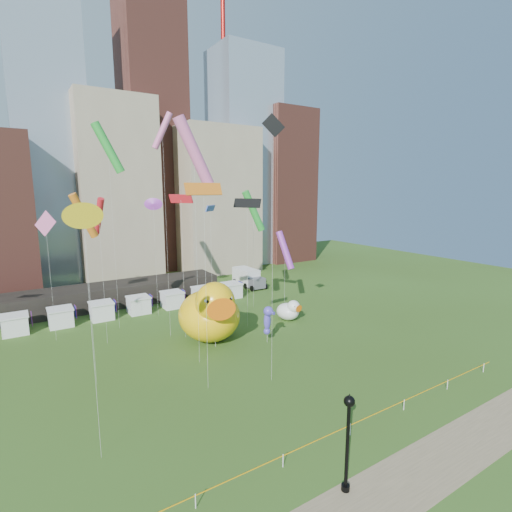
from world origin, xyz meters
TOP-DOWN VIEW (x-y plane):
  - ground at (0.00, 0.00)m, footprint 160.00×160.00m
  - skyline at (2.25, 61.06)m, footprint 101.00×23.00m
  - crane_right at (30.89, 64.00)m, footprint 23.00×1.00m
  - pavilion at (-4.00, 42.00)m, footprint 38.00×6.00m
  - vendor_tents at (1.02, 36.00)m, footprint 33.24×2.80m
  - caution_tape at (0.00, 0.00)m, footprint 50.00×0.06m
  - big_duck at (5.18, 21.19)m, footprint 8.45×10.32m
  - small_duck at (17.25, 22.10)m, footprint 3.33×4.03m
  - seahorse_green at (4.89, 19.32)m, footprint 1.51×1.74m
  - seahorse_purple at (10.43, 17.14)m, footprint 1.37×1.58m
  - lamppost at (1.95, -3.53)m, footprint 0.64×0.64m
  - box_truck at (22.16, 40.86)m, footprint 3.12×7.41m
  - kite_1 at (-10.05, 30.97)m, footprint 2.02×2.14m
  - kite_2 at (11.32, 23.05)m, footprint 2.20×3.49m
  - kite_3 at (16.37, 29.66)m, footprint 3.64×1.48m
  - kite_4 at (-9.60, 7.14)m, footprint 1.57×0.35m
  - kite_6 at (-8.02, 17.54)m, footprint 2.38×1.32m
  - kite_7 at (2.96, 33.45)m, footprint 1.53×0.92m
  - kite_8 at (3.13, 23.91)m, footprint 1.90×3.02m
  - kite_9 at (1.69, 25.04)m, footprint 2.50×1.49m
  - kite_10 at (5.81, 9.68)m, footprint 1.74×0.94m
  - kite_11 at (-2.82, 31.23)m, footprint 3.66×1.90m
  - kite_13 at (6.51, 23.38)m, footprint 1.97×1.84m
  - kite_14 at (0.22, 11.50)m, footprint 3.30×0.68m
  - kite_15 at (19.59, 26.27)m, footprint 1.67×3.38m
  - kite_16 at (-5.17, 26.90)m, footprint 1.26×2.51m
  - kite_17 at (1.72, 16.70)m, footprint 3.88×1.43m

SIDE VIEW (x-z plane):
  - ground at x=0.00m, z-range 0.00..0.00m
  - caution_tape at x=0.00m, z-range 0.23..1.13m
  - vendor_tents at x=1.02m, z-range -0.09..2.31m
  - small_duck at x=17.25m, z-range -0.12..2.78m
  - pavilion at x=-4.00m, z-range 0.00..3.20m
  - box_truck at x=22.16m, z-range 0.04..3.17m
  - seahorse_purple at x=10.43m, z-range 0.79..5.15m
  - big_duck at x=5.18m, z-range -0.31..7.16m
  - lamppost at x=1.95m, z-range 0.68..6.85m
  - seahorse_green at x=4.89m, z-range 1.55..7.73m
  - kite_15 at x=19.59m, z-range 3.00..14.55m
  - kite_1 at x=-10.05m, z-range 5.93..21.08m
  - kite_3 at x=16.37m, z-range 5.66..23.01m
  - kite_16 at x=-5.17m, z-range 6.24..22.86m
  - kite_13 at x=6.51m, z-range 7.30..22.92m
  - kite_6 at x=-8.02m, z-range 6.63..23.83m
  - kite_7 at x=2.96m, z-range 7.28..23.57m
  - kite_2 at x=11.32m, z-range 7.54..23.86m
  - kite_4 at x=-9.60m, z-range 7.50..24.21m
  - kite_8 at x=3.13m, z-range 7.86..24.72m
  - kite_14 at x=0.22m, z-range 8.39..26.35m
  - kite_17 at x=1.72m, z-range 8.83..32.98m
  - skyline at x=2.25m, z-range -12.56..55.44m
  - kite_10 at x=5.81m, z-range 9.77..33.40m
  - kite_11 at x=-2.82m, z-range 9.61..34.82m
  - kite_9 at x=1.69m, z-range 10.82..36.63m
  - crane_right at x=30.89m, z-range 8.90..84.90m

